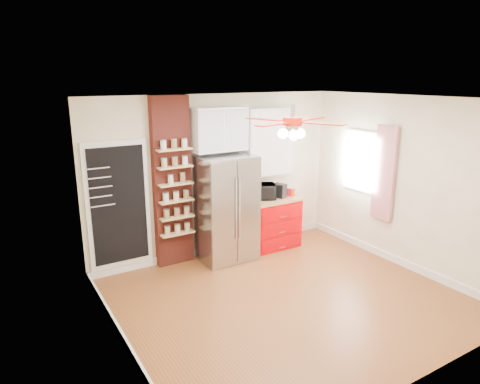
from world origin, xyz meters
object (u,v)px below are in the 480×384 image
red_cabinet (272,222)px  ceiling_fan (293,122)px  fridge (226,208)px  pantry_jar_oats (170,179)px  coffee_maker (280,191)px  toaster_oven (261,191)px  canister_left (292,192)px

red_cabinet → ceiling_fan: ceiling_fan is taller
fridge → pantry_jar_oats: bearing=170.2°
pantry_jar_oats → coffee_maker: bearing=-4.2°
red_cabinet → ceiling_fan: 2.75m
coffee_maker → toaster_oven: bearing=145.1°
ceiling_fan → fridge: bearing=91.8°
fridge → red_cabinet: (0.97, 0.05, -0.42)m
canister_left → red_cabinet: bearing=165.5°
red_cabinet → ceiling_fan: (-0.92, -1.68, 1.97)m
toaster_oven → canister_left: 0.60m
toaster_oven → ceiling_fan: bearing=-87.4°
red_cabinet → pantry_jar_oats: bearing=176.8°
ceiling_fan → pantry_jar_oats: (-0.93, 1.78, -0.98)m
ceiling_fan → coffee_maker: (1.05, 1.64, -1.40)m
toaster_oven → coffee_maker: size_ratio=1.93×
red_cabinet → coffee_maker: bearing=-18.4°
canister_left → pantry_jar_oats: 2.28m
coffee_maker → canister_left: 0.25m
fridge → coffee_maker: fridge is taller
fridge → ceiling_fan: ceiling_fan is taller
red_cabinet → pantry_jar_oats: size_ratio=6.96×
red_cabinet → toaster_oven: (-0.21, 0.05, 0.58)m
toaster_oven → canister_left: bearing=10.8°
red_cabinet → canister_left: bearing=-14.5°
ceiling_fan → toaster_oven: 2.33m
red_cabinet → coffee_maker: (0.13, -0.04, 0.57)m
fridge → coffee_maker: (1.10, 0.01, 0.15)m
fridge → red_cabinet: 1.06m
red_cabinet → canister_left: size_ratio=6.92×
fridge → coffee_maker: 1.11m
ceiling_fan → toaster_oven: ceiling_fan is taller
toaster_oven → fridge: bearing=-147.5°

